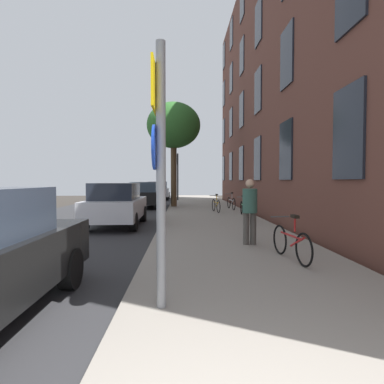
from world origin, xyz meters
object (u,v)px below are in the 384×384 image
bicycle_3 (216,205)px  bicycle_1 (247,213)px  car_2 (145,194)px  tree_near (174,126)px  traffic_light (176,168)px  bicycle_2 (243,208)px  car_3 (158,190)px  bicycle_4 (231,203)px  pedestrian_0 (250,207)px  sign_post (159,158)px  bicycle_0 (291,242)px  car_1 (116,204)px

bicycle_3 → bicycle_1: bearing=-79.5°
car_2 → bicycle_3: bearing=-45.8°
tree_near → bicycle_1: tree_near is taller
traffic_light → bicycle_2: size_ratio=2.25×
bicycle_1 → car_3: bearing=105.5°
bicycle_2 → tree_near: bearing=120.6°
bicycle_2 → bicycle_4: bearing=90.1°
bicycle_1 → pedestrian_0: pedestrian_0 is taller
sign_post → bicycle_2: sign_post is taller
bicycle_4 → car_2: size_ratio=0.40×
traffic_light → bicycle_4: (3.19, -8.28, -2.23)m
bicycle_0 → bicycle_2: (0.56, 8.07, 0.00)m
car_1 → bicycle_2: bearing=24.6°
car_2 → car_3: size_ratio=1.08×
bicycle_4 → bicycle_1: bearing=-92.7°
bicycle_1 → car_3: (-4.62, 16.61, 0.34)m
sign_post → bicycle_2: size_ratio=1.97×
sign_post → bicycle_1: (2.77, 8.04, -1.50)m
bicycle_2 → car_3: 15.10m
sign_post → car_3: size_ratio=0.81×
bicycle_1 → bicycle_2: bicycle_1 is taller
tree_near → bicycle_1: (3.00, -7.84, -4.59)m
pedestrian_0 → bicycle_4: bearing=83.8°
car_1 → car_2: 8.33m
tree_near → pedestrian_0: size_ratio=3.93×
bicycle_3 → car_1: size_ratio=0.39×
sign_post → car_2: (-2.04, 16.31, -1.16)m
car_2 → bicycle_1: bearing=-59.8°
tree_near → bicycle_3: bearing=-59.1°
pedestrian_0 → car_2: size_ratio=0.37×
traffic_light → tree_near: 6.53m
car_1 → bicycle_3: bearing=44.8°
bicycle_2 → bicycle_3: bicycle_2 is taller
sign_post → bicycle_0: sign_post is taller
bicycle_2 → bicycle_3: bearing=120.0°
car_1 → sign_post: bearing=-74.8°
traffic_light → bicycle_3: 10.31m
bicycle_2 → bicycle_4: size_ratio=0.96×
car_2 → tree_near: bearing=-13.4°
bicycle_1 → bicycle_2: size_ratio=0.99×
sign_post → car_1: size_ratio=0.81×
traffic_light → car_3: (-1.69, 2.68, -1.87)m
car_1 → tree_near: bearing=76.2°
sign_post → bicycle_1: size_ratio=1.99×
bicycle_1 → car_2: (-4.81, 8.27, 0.34)m
bicycle_4 → sign_post: bearing=-102.5°
sign_post → car_2: bearing=97.1°
bicycle_3 → car_1: (-4.18, -4.16, 0.36)m
pedestrian_0 → car_2: pedestrian_0 is taller
sign_post → bicycle_2: bearing=73.7°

